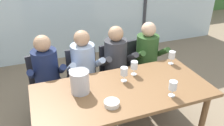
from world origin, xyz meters
TOP-DOWN VIEW (x-y plane):
  - ground at (0.00, 1.00)m, footprint 14.00×14.00m
  - dining_table at (0.00, 0.00)m, footprint 1.94×0.90m
  - chair_near_curtain at (-0.76, 0.88)m, footprint 0.49×0.49m
  - chair_left_of_center at (-0.26, 0.85)m, footprint 0.48×0.48m
  - chair_center at (0.25, 0.86)m, footprint 0.49×0.49m
  - chair_right_of_center at (0.70, 0.89)m, footprint 0.49×0.49m
  - person_navy_polo at (-0.74, 0.72)m, footprint 0.46×0.61m
  - person_pale_blue_shirt at (-0.25, 0.72)m, footprint 0.47×0.62m
  - person_charcoal_jacket at (0.22, 0.72)m, footprint 0.46×0.61m
  - person_olive_shirt at (0.72, 0.72)m, footprint 0.47×0.62m
  - ice_bucket_primary at (-0.45, 0.12)m, footprint 0.21×0.21m
  - tasting_bowl at (-0.22, -0.22)m, footprint 0.15×0.15m
  - wine_glass_by_left_taster at (0.07, 0.16)m, footprint 0.08×0.08m
  - wine_glass_near_bucket at (0.82, 0.33)m, footprint 0.08×0.08m
  - wine_glass_center_pour at (0.43, -0.28)m, footprint 0.08×0.08m
  - wine_glass_by_right_taster at (0.25, 0.25)m, footprint 0.08×0.08m
  - wine_glass_spare_empty at (-0.48, 0.30)m, footprint 0.08×0.08m

SIDE VIEW (x-z plane):
  - ground at x=0.00m, z-range 0.00..0.00m
  - chair_near_curtain at x=-0.76m, z-range 0.08..0.96m
  - chair_left_of_center at x=-0.26m, z-range 0.08..0.96m
  - chair_center at x=0.25m, z-range 0.08..0.96m
  - chair_right_of_center at x=0.70m, z-range 0.08..0.96m
  - dining_table at x=0.00m, z-range 0.30..1.07m
  - person_navy_polo at x=-0.74m, z-range 0.09..1.29m
  - person_pale_blue_shirt at x=-0.25m, z-range 0.09..1.29m
  - person_charcoal_jacket at x=0.22m, z-range 0.09..1.29m
  - person_olive_shirt at x=0.72m, z-range 0.09..1.29m
  - tasting_bowl at x=-0.22m, z-range 0.77..0.82m
  - wine_glass_by_left_taster at x=0.07m, z-range 0.80..0.97m
  - wine_glass_near_bucket at x=0.82m, z-range 0.80..0.97m
  - wine_glass_spare_empty at x=-0.48m, z-range 0.80..0.97m
  - wine_glass_center_pour at x=0.43m, z-range 0.80..0.98m
  - wine_glass_by_right_taster at x=0.25m, z-range 0.80..0.98m
  - ice_bucket_primary at x=-0.45m, z-range 0.77..1.02m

